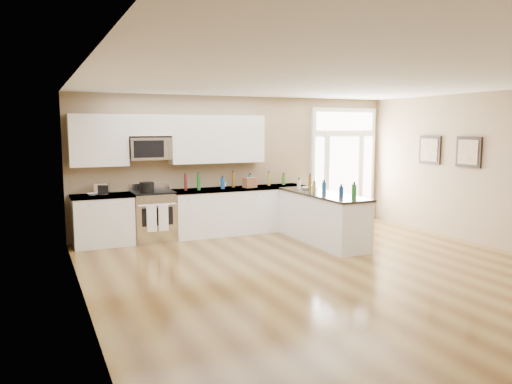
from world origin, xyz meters
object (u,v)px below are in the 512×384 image
(kitchen_range, at_px, (154,216))
(toaster_oven, at_px, (102,189))
(stockpot, at_px, (147,187))
(peninsula_cabinet, at_px, (322,219))

(kitchen_range, bearing_deg, toaster_oven, 176.77)
(kitchen_range, height_order, toaster_oven, toaster_oven)
(stockpot, height_order, toaster_oven, stockpot)
(stockpot, distance_m, toaster_oven, 0.80)
(toaster_oven, bearing_deg, stockpot, 12.84)
(kitchen_range, relative_size, stockpot, 3.97)
(kitchen_range, relative_size, toaster_oven, 4.43)
(peninsula_cabinet, height_order, stockpot, stockpot)
(peninsula_cabinet, distance_m, stockpot, 3.35)
(peninsula_cabinet, height_order, toaster_oven, toaster_oven)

